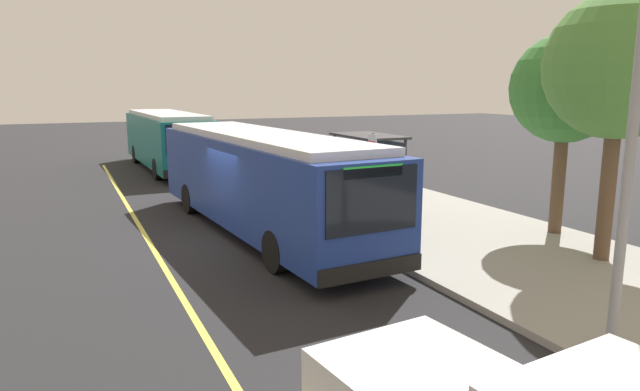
% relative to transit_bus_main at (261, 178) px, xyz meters
% --- Properties ---
extents(ground_plane, '(120.00, 120.00, 0.00)m').
position_rel_transit_bus_main_xyz_m(ground_plane, '(0.43, -1.01, -1.62)').
color(ground_plane, '#232326').
extents(sidewalk_curb, '(44.00, 6.40, 0.15)m').
position_rel_transit_bus_main_xyz_m(sidewalk_curb, '(0.43, 4.99, -1.54)').
color(sidewalk_curb, gray).
rests_on(sidewalk_curb, ground_plane).
extents(lane_stripe_center, '(36.00, 0.14, 0.01)m').
position_rel_transit_bus_main_xyz_m(lane_stripe_center, '(0.43, -3.21, -1.61)').
color(lane_stripe_center, '#E0D64C').
rests_on(lane_stripe_center, ground_plane).
extents(transit_bus_main, '(11.94, 3.36, 2.95)m').
position_rel_transit_bus_main_xyz_m(transit_bus_main, '(0.00, 0.00, 0.00)').
color(transit_bus_main, navy).
rests_on(transit_bus_main, ground_plane).
extents(transit_bus_second, '(10.85, 2.85, 2.95)m').
position_rel_transit_bus_main_xyz_m(transit_bus_second, '(-14.51, -0.19, -0.00)').
color(transit_bus_second, '#146B66').
rests_on(transit_bus_second, ground_plane).
extents(bus_shelter, '(2.90, 1.60, 2.48)m').
position_rel_transit_bus_main_xyz_m(bus_shelter, '(-1.57, 4.53, 0.30)').
color(bus_shelter, '#333338').
rests_on(bus_shelter, sidewalk_curb).
extents(waiting_bench, '(1.60, 0.48, 0.95)m').
position_rel_transit_bus_main_xyz_m(waiting_bench, '(-1.36, 4.37, -0.98)').
color(waiting_bench, brown).
rests_on(waiting_bench, sidewalk_curb).
extents(route_sign_post, '(0.44, 0.08, 2.80)m').
position_rel_transit_bus_main_xyz_m(route_sign_post, '(1.68, 2.77, 0.34)').
color(route_sign_post, '#333338').
rests_on(route_sign_post, sidewalk_curb).
extents(pedestrian_commuter, '(0.24, 0.40, 1.69)m').
position_rel_transit_bus_main_xyz_m(pedestrian_commuter, '(0.26, 3.24, -0.50)').
color(pedestrian_commuter, '#282D47').
rests_on(pedestrian_commuter, sidewalk_curb).
extents(street_tree_near_shelter, '(2.98, 2.98, 5.54)m').
position_rel_transit_bus_main_xyz_m(street_tree_near_shelter, '(4.07, 7.41, 2.54)').
color(street_tree_near_shelter, brown).
rests_on(street_tree_near_shelter, sidewalk_curb).
extents(street_tree_upstreet, '(3.36, 3.36, 6.24)m').
position_rel_transit_bus_main_xyz_m(street_tree_upstreet, '(6.43, 6.42, 3.06)').
color(street_tree_upstreet, brown).
rests_on(street_tree_upstreet, sidewalk_curb).
extents(utility_pole, '(0.16, 0.16, 6.40)m').
position_rel_transit_bus_main_xyz_m(utility_pole, '(9.84, 2.46, 1.73)').
color(utility_pole, gray).
rests_on(utility_pole, sidewalk_curb).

